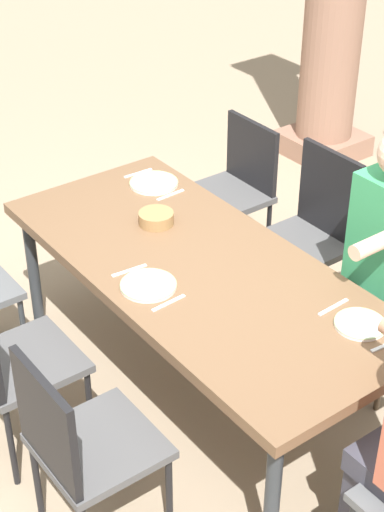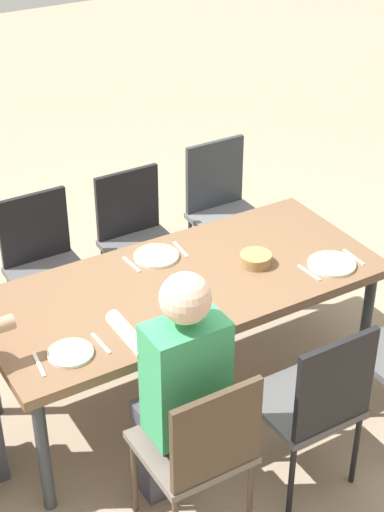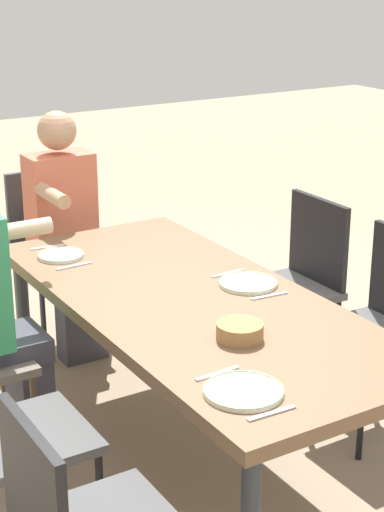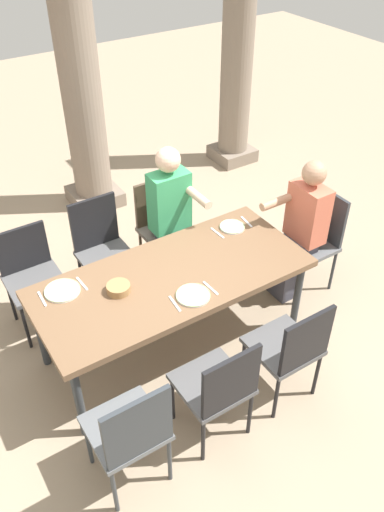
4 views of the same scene
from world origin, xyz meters
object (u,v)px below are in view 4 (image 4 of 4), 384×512
Objects in this scene: chair_west_south at (131,431)px; chair_head_east at (314,235)px; chair_mid_south at (219,386)px; chair_east_south at (292,347)px; diner_man_white at (300,227)px; stone_column_far at (237,52)px; plate_1 at (193,295)px; chair_mid_north at (102,245)px; plate_0 at (62,290)px; chair_east_north at (163,223)px; diner_woman_green at (174,216)px; dining_table at (172,281)px; plate_2 at (232,227)px; bread_basket at (119,288)px; chair_west_north at (31,272)px; stone_column_centre at (80,81)px.

chair_west_south reaches higher than chair_head_east.
chair_mid_south is 1.00× the size of chair_east_south.
stone_column_far reaches higher than diner_man_white.
chair_east_south reaches higher than plate_1.
chair_mid_north is 0.86m from plate_0.
chair_east_north is 0.26m from diner_woman_green.
dining_table is at bearing 91.11° from plate_1.
plate_1 is (-1.26, -0.28, 0.06)m from diner_man_white.
chair_west_south is 3.72× the size of plate_0.
chair_head_east is 0.72× the size of diner_man_white.
bread_basket reaches higher than plate_2.
chair_east_north reaches higher than plate_2.
chair_mid_south is 3.52× the size of plate_0.
chair_west_north reaches higher than plate_0.
chair_west_south is 1.06× the size of chair_mid_south.
stone_column_centre is (1.19, 3.24, 0.85)m from chair_west_south.
chair_east_south is 1.27m from bread_basket.
chair_east_south is at bearing -90.10° from diner_woman_green.
chair_west_south is 1.87m from chair_mid_north.
chair_mid_north is 1.86m from chair_head_east.
diner_man_white is at bearing 31.27° from chair_mid_south.
stone_column_far is (1.05, 2.36, 0.68)m from diner_man_white.
chair_east_south is at bearing -64.09° from dining_table.
chair_east_north is 1.20m from bread_basket.
plate_2 is at bearing 74.75° from chair_east_south.
bread_basket reaches higher than plate_1.
dining_table is 8.05× the size of plate_0.
diner_woman_green is 1.80m from stone_column_centre.
bread_basket is (-0.23, -0.83, 0.24)m from chair_mid_north.
chair_mid_south is at bearing -76.17° from bread_basket.
dining_table is 0.73× the size of stone_column_centre.
chair_east_north reaches higher than plate_1.
chair_head_east is (2.27, -0.87, 0.01)m from chair_west_north.
diner_woman_green is 5.46× the size of plate_1.
diner_man_white reaches higher than chair_west_north.
plate_2 is (-1.58, -2.11, -0.62)m from stone_column_far.
diner_woman_green reaches higher than chair_west_south.
chair_head_east is 2.65m from stone_column_far.
chair_east_south is at bearing -90.00° from chair_east_north.
chair_head_east is at bearing 40.33° from chair_east_south.
plate_0 is 1.22× the size of plate_2.
diner_woman_green is (1.24, -0.18, 0.20)m from chair_west_north.
diner_woman_green is 1.05m from plate_1.
chair_mid_south is 1.69m from diner_woman_green.
plate_0 is at bearing 160.29° from dining_table.
plate_2 is (0.92, 1.13, 0.23)m from chair_mid_south.
chair_west_south is 0.34× the size of stone_column_centre.
chair_mid_north is at bearing 74.58° from bread_basket.
bread_basket is at bearing 66.55° from chair_west_south.
chair_west_south is 1.03× the size of chair_east_north.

